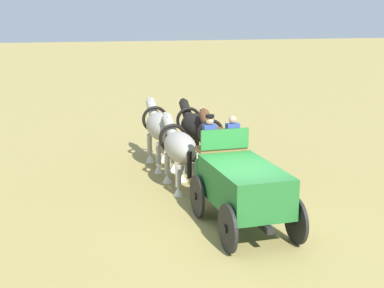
% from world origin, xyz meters
% --- Properties ---
extents(ground_plane, '(220.00, 220.00, 0.00)m').
position_xyz_m(ground_plane, '(0.00, 0.00, 0.00)').
color(ground_plane, '#9E8C4C').
extents(show_wagon, '(5.85, 1.95, 2.68)m').
position_xyz_m(show_wagon, '(0.17, -0.00, 1.15)').
color(show_wagon, '#236B2D').
rests_on(show_wagon, ground).
extents(draft_horse_rear_near, '(3.05, 0.96, 2.16)m').
position_xyz_m(draft_horse_rear_near, '(3.84, 0.58, 1.30)').
color(draft_horse_rear_near, '#9E998E').
rests_on(draft_horse_rear_near, ground).
extents(draft_horse_rear_off, '(3.09, 0.96, 2.24)m').
position_xyz_m(draft_horse_rear_off, '(3.81, -0.72, 1.37)').
color(draft_horse_rear_off, brown).
rests_on(draft_horse_rear_off, ground).
extents(draft_horse_lead_near, '(3.12, 1.00, 2.31)m').
position_xyz_m(draft_horse_lead_near, '(6.43, 0.54, 1.43)').
color(draft_horse_lead_near, '#9E998E').
rests_on(draft_horse_lead_near, ground).
extents(draft_horse_lead_off, '(3.05, 1.01, 2.22)m').
position_xyz_m(draft_horse_lead_off, '(6.40, -0.76, 1.35)').
color(draft_horse_lead_off, black).
rests_on(draft_horse_lead_off, ground).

